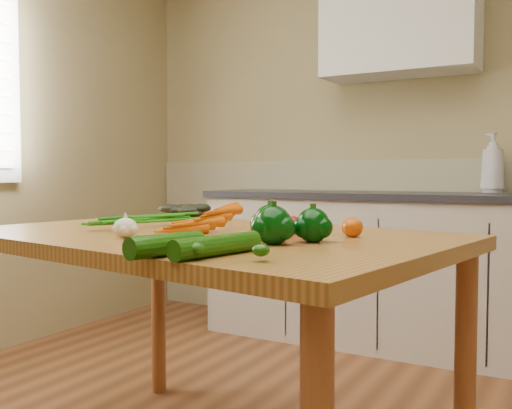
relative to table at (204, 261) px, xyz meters
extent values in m
cube|color=tan|center=(0.18, 2.11, 0.57)|extent=(4.00, 0.02, 2.60)
cube|color=tan|center=(0.18, 2.09, -0.18)|extent=(3.98, 0.03, 1.10)
cube|color=#B4A796|center=(0.38, 1.79, -0.30)|extent=(2.80, 0.60, 0.86)
cube|color=#2C2B31|center=(0.38, 1.79, 0.15)|extent=(2.84, 0.64, 0.04)
cube|color=silver|center=(0.08, 1.92, 1.22)|extent=(0.90, 0.35, 0.70)
cube|color=#A46F2F|center=(0.00, 0.00, 0.07)|extent=(1.66, 1.20, 0.04)
cylinder|color=brown|center=(-0.62, 0.53, -0.34)|extent=(0.07, 0.07, 0.77)
cylinder|color=brown|center=(0.75, 0.31, -0.34)|extent=(0.07, 0.07, 0.77)
imported|color=silver|center=(0.61, 1.97, 0.34)|extent=(0.19, 0.19, 0.34)
ellipsoid|color=white|center=(-0.11, -0.24, 0.12)|extent=(0.07, 0.07, 0.06)
sphere|color=#023207|center=(0.27, -0.05, 0.14)|extent=(0.10, 0.10, 0.10)
sphere|color=#023207|center=(0.41, -0.07, 0.14)|extent=(0.09, 0.09, 0.09)
sphere|color=#023207|center=(0.34, -0.17, 0.14)|extent=(0.10, 0.10, 0.10)
ellipsoid|color=#990208|center=(0.27, 0.09, 0.12)|extent=(0.06, 0.06, 0.06)
ellipsoid|color=#CD4B05|center=(0.31, 0.14, 0.12)|extent=(0.07, 0.07, 0.06)
ellipsoid|color=#CD4B05|center=(0.46, 0.11, 0.12)|extent=(0.06, 0.06, 0.06)
cylinder|color=#114407|center=(0.33, -0.42, 0.12)|extent=(0.10, 0.27, 0.05)
cylinder|color=#114407|center=(0.23, -0.48, 0.12)|extent=(0.09, 0.21, 0.05)
camera|label=1|loc=(1.05, -1.50, 0.28)|focal=40.00mm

